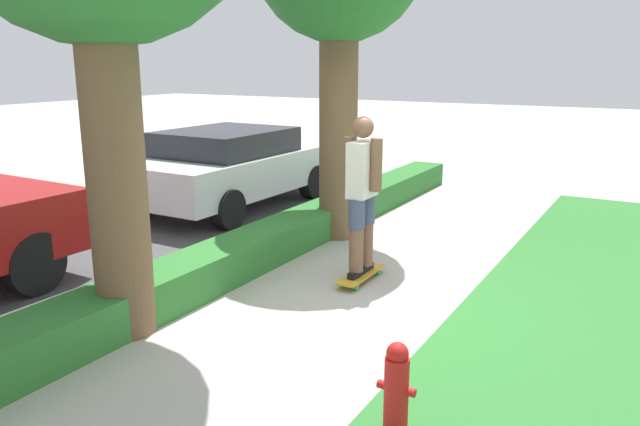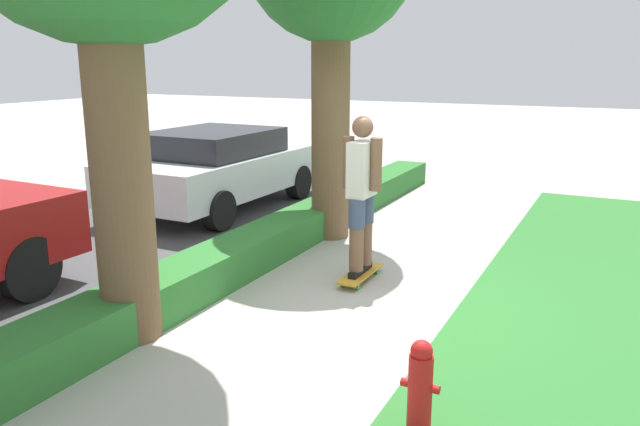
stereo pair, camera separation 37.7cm
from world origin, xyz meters
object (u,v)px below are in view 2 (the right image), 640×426
Objects in this scene: skater_person at (362,191)px; parked_car_middle at (217,166)px; skateboard at (360,274)px; fire_hydrant at (420,386)px.

parked_car_middle is at bearing 57.82° from skater_person.
skateboard is 1.28× the size of fire_hydrant.
skater_person is 0.45× the size of parked_car_middle.
skater_person is 4.26m from parked_car_middle.
skater_person is at bearing 30.62° from fire_hydrant.
fire_hydrant is at bearing -149.38° from skateboard.
skateboard is 0.21× the size of parked_car_middle.
skater_person reaches higher than fire_hydrant.
parked_car_middle reaches higher than skateboard.
parked_car_middle reaches higher than fire_hydrant.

